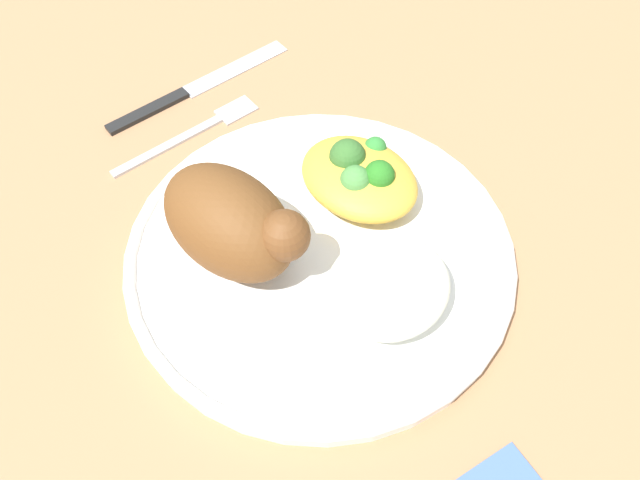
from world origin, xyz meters
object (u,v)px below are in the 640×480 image
object	(u,v)px
rice_pile	(388,286)
knife	(185,92)
fork	(194,131)
mac_cheese_with_broccoli	(359,176)
plate	(320,255)
roasted_chicken	(233,223)

from	to	relation	value
rice_pile	knife	distance (m)	0.29
rice_pile	fork	world-z (taller)	rice_pile
rice_pile	fork	xyz separation A→B (m)	(-0.24, 0.03, -0.03)
mac_cheese_with_broccoli	fork	size ratio (longest dim) A/B	0.68
plate	knife	bearing A→B (deg)	166.50
rice_pile	roasted_chicken	bearing A→B (deg)	-156.85
knife	fork	bearing A→B (deg)	-31.59
roasted_chicken	knife	size ratio (longest dim) A/B	0.62
mac_cheese_with_broccoli	knife	bearing A→B (deg)	-177.35
rice_pile	mac_cheese_with_broccoli	size ratio (longest dim) A/B	0.91
roasted_chicken	fork	xyz separation A→B (m)	(-0.13, 0.07, -0.05)
rice_pile	mac_cheese_with_broccoli	world-z (taller)	mac_cheese_with_broccoli
plate	roasted_chicken	size ratio (longest dim) A/B	2.44
rice_pile	mac_cheese_with_broccoli	xyz separation A→B (m)	(-0.08, 0.06, 0.00)
plate	rice_pile	bearing A→B (deg)	0.00
fork	knife	world-z (taller)	knife
rice_pile	knife	size ratio (longest dim) A/B	0.47
plate	fork	world-z (taller)	plate
roasted_chicken	mac_cheese_with_broccoli	world-z (taller)	roasted_chicken
plate	roasted_chicken	distance (m)	0.08
plate	mac_cheese_with_broccoli	size ratio (longest dim) A/B	2.97
plate	knife	size ratio (longest dim) A/B	1.52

